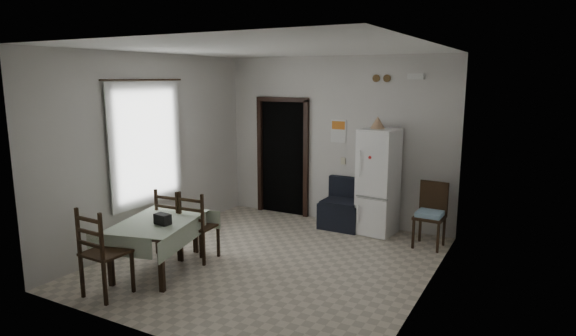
% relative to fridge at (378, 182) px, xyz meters
% --- Properties ---
extents(ground, '(4.50, 4.50, 0.00)m').
position_rel_fridge_xyz_m(ground, '(-0.89, -1.93, -0.86)').
color(ground, '#C2B59F').
rests_on(ground, ground).
extents(ceiling, '(4.20, 4.50, 0.02)m').
position_rel_fridge_xyz_m(ceiling, '(-0.89, -1.93, 2.04)').
color(ceiling, white).
rests_on(ceiling, ground).
extents(wall_back, '(4.20, 0.02, 2.90)m').
position_rel_fridge_xyz_m(wall_back, '(-0.89, 0.32, 0.59)').
color(wall_back, silver).
rests_on(wall_back, ground).
extents(wall_front, '(4.20, 0.02, 2.90)m').
position_rel_fridge_xyz_m(wall_front, '(-0.89, -4.18, 0.59)').
color(wall_front, silver).
rests_on(wall_front, ground).
extents(wall_left, '(0.02, 4.50, 2.90)m').
position_rel_fridge_xyz_m(wall_left, '(-2.99, -1.93, 0.59)').
color(wall_left, silver).
rests_on(wall_left, ground).
extents(wall_right, '(0.02, 4.50, 2.90)m').
position_rel_fridge_xyz_m(wall_right, '(1.21, -1.93, 0.59)').
color(wall_right, silver).
rests_on(wall_right, ground).
extents(doorway, '(1.06, 0.52, 2.22)m').
position_rel_fridge_xyz_m(doorway, '(-1.94, 0.52, 0.20)').
color(doorway, black).
rests_on(doorway, ground).
extents(window_recess, '(0.10, 1.20, 1.60)m').
position_rel_fridge_xyz_m(window_recess, '(-3.04, -2.13, 0.69)').
color(window_recess, silver).
rests_on(window_recess, ground).
extents(curtain, '(0.02, 1.45, 1.85)m').
position_rel_fridge_xyz_m(curtain, '(-2.93, -2.13, 0.69)').
color(curtain, silver).
rests_on(curtain, ground).
extents(curtain_rod, '(0.02, 1.60, 0.02)m').
position_rel_fridge_xyz_m(curtain_rod, '(-2.92, -2.13, 1.64)').
color(curtain_rod, black).
rests_on(curtain_rod, ground).
extents(calendar, '(0.28, 0.02, 0.40)m').
position_rel_fridge_xyz_m(calendar, '(-0.84, 0.31, 0.76)').
color(calendar, white).
rests_on(calendar, ground).
extents(calendar_image, '(0.24, 0.01, 0.14)m').
position_rel_fridge_xyz_m(calendar_image, '(-0.84, 0.30, 0.86)').
color(calendar_image, orange).
rests_on(calendar_image, ground).
extents(light_switch, '(0.08, 0.02, 0.12)m').
position_rel_fridge_xyz_m(light_switch, '(-0.74, 0.31, 0.24)').
color(light_switch, beige).
rests_on(light_switch, ground).
extents(vent_left, '(0.12, 0.03, 0.12)m').
position_rel_fridge_xyz_m(vent_left, '(-0.19, 0.30, 1.66)').
color(vent_left, brown).
rests_on(vent_left, ground).
extents(vent_right, '(0.12, 0.03, 0.12)m').
position_rel_fridge_xyz_m(vent_right, '(-0.01, 0.30, 1.66)').
color(vent_right, brown).
rests_on(vent_right, ground).
extents(emergency_light, '(0.25, 0.07, 0.09)m').
position_rel_fridge_xyz_m(emergency_light, '(0.46, 0.28, 1.69)').
color(emergency_light, white).
rests_on(emergency_light, ground).
extents(fridge, '(0.62, 0.62, 1.73)m').
position_rel_fridge_xyz_m(fridge, '(0.00, 0.00, 0.00)').
color(fridge, white).
rests_on(fridge, ground).
extents(tan_cone, '(0.27, 0.27, 0.19)m').
position_rel_fridge_xyz_m(tan_cone, '(-0.05, 0.04, 0.96)').
color(tan_cone, tan).
rests_on(tan_cone, fridge).
extents(navy_seat, '(0.69, 0.67, 0.84)m').
position_rel_fridge_xyz_m(navy_seat, '(-0.61, 0.00, -0.44)').
color(navy_seat, black).
rests_on(navy_seat, ground).
extents(corner_chair, '(0.44, 0.44, 0.98)m').
position_rel_fridge_xyz_m(corner_chair, '(0.91, -0.28, -0.37)').
color(corner_chair, black).
rests_on(corner_chair, ground).
extents(dining_table, '(1.18, 1.51, 0.69)m').
position_rel_fridge_xyz_m(dining_table, '(-2.02, -2.91, -0.52)').
color(dining_table, '#A4B49A').
rests_on(dining_table, ground).
extents(black_bag, '(0.22, 0.15, 0.14)m').
position_rel_fridge_xyz_m(black_bag, '(-1.85, -3.00, -0.10)').
color(black_bag, black).
rests_on(black_bag, dining_table).
extents(dining_chair_far_left, '(0.45, 0.45, 1.00)m').
position_rel_fridge_xyz_m(dining_chair_far_left, '(-2.23, -2.35, -0.37)').
color(dining_chair_far_left, black).
rests_on(dining_chair_far_left, ground).
extents(dining_chair_far_right, '(0.46, 0.46, 1.00)m').
position_rel_fridge_xyz_m(dining_chair_far_right, '(-1.82, -2.32, -0.36)').
color(dining_chair_far_right, black).
rests_on(dining_chair_far_right, ground).
extents(dining_chair_near_head, '(0.48, 0.48, 1.08)m').
position_rel_fridge_xyz_m(dining_chair_near_head, '(-2.05, -3.75, -0.32)').
color(dining_chair_near_head, black).
rests_on(dining_chair_near_head, ground).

